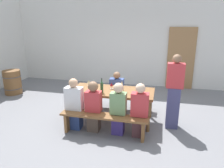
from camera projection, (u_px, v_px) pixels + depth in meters
name	position (u px, v px, depth m)	size (l,w,h in m)	color
ground_plane	(112.00, 120.00, 5.07)	(24.00, 24.00, 0.00)	slate
back_wall	(132.00, 41.00, 7.55)	(14.00, 0.20, 3.20)	silver
wooden_door	(181.00, 59.00, 7.20)	(0.90, 0.06, 2.10)	#9E7247
tasting_table	(112.00, 93.00, 4.88)	(1.91, 0.85, 0.75)	brown
bench_near	(104.00, 120.00, 4.30)	(1.81, 0.30, 0.45)	brown
bench_far	(118.00, 96.00, 5.65)	(1.81, 0.30, 0.45)	brown
wine_bottle_0	(142.00, 92.00, 4.37)	(0.07, 0.07, 0.31)	#332814
wine_bottle_1	(74.00, 86.00, 4.81)	(0.07, 0.07, 0.30)	#234C2D
wine_bottle_2	(102.00, 87.00, 4.64)	(0.07, 0.07, 0.34)	#234C2D
wine_glass_0	(89.00, 82.00, 5.16)	(0.08, 0.08, 0.15)	silver
wine_glass_1	(122.00, 83.00, 5.02)	(0.06, 0.06, 0.17)	silver
wine_glass_2	(123.00, 91.00, 4.43)	(0.06, 0.06, 0.17)	silver
wine_glass_3	(111.00, 84.00, 4.92)	(0.08, 0.08, 0.15)	silver
seated_guest_near_0	(74.00, 105.00, 4.54)	(0.37, 0.24, 1.14)	navy
seated_guest_near_1	(94.00, 107.00, 4.44)	(0.33, 0.24, 1.10)	#4E3E34
seated_guest_near_2	(118.00, 110.00, 4.33)	(0.33, 0.24, 1.11)	navy
seated_guest_near_3	(139.00, 112.00, 4.23)	(0.35, 0.24, 1.12)	#512F34
seated_guest_far_0	(117.00, 93.00, 5.47)	(0.36, 0.24, 1.05)	#312B4E
standing_host	(174.00, 93.00, 4.52)	(0.35, 0.24, 1.63)	#424371
wine_barrel	(12.00, 82.00, 6.82)	(0.57, 0.57, 0.77)	brown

